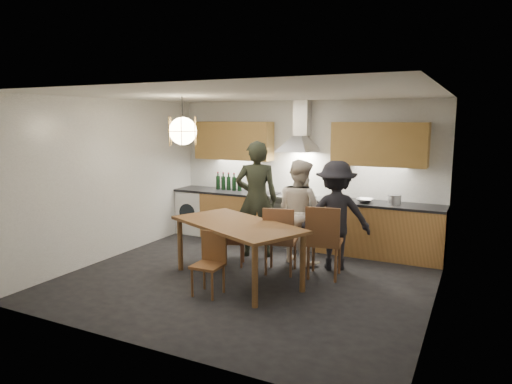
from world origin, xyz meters
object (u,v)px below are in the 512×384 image
at_px(chair_back_left, 232,238).
at_px(wine_bottles, 229,181).
at_px(chair_front, 211,259).
at_px(person_left, 256,199).
at_px(mixing_bowl, 365,201).
at_px(person_right, 336,215).
at_px(dining_table, 237,230).
at_px(stock_pot, 395,200).
at_px(person_mid, 300,211).

distance_m(chair_back_left, wine_bottles, 2.04).
bearing_deg(wine_bottles, chair_front, -64.73).
bearing_deg(wine_bottles, person_left, -41.96).
bearing_deg(mixing_bowl, chair_front, -118.46).
bearing_deg(person_right, wine_bottles, -46.29).
relative_size(person_left, person_right, 1.16).
distance_m(dining_table, chair_front, 0.64).
distance_m(stock_pot, wine_bottles, 3.16).
height_order(person_left, mixing_bowl, person_left).
distance_m(chair_front, person_mid, 1.89).
height_order(chair_front, stock_pot, stock_pot).
xyz_separation_m(chair_back_left, person_left, (0.08, 0.68, 0.50)).
distance_m(chair_front, wine_bottles, 3.09).
relative_size(chair_front, wine_bottles, 1.44).
relative_size(person_mid, stock_pot, 7.91).
distance_m(mixing_bowl, wine_bottles, 2.70).
bearing_deg(person_mid, dining_table, 92.90).
bearing_deg(wine_bottles, stock_pot, -1.62).
distance_m(chair_front, mixing_bowl, 2.97).
bearing_deg(dining_table, chair_back_left, 150.29).
bearing_deg(dining_table, person_left, 127.95).
height_order(person_left, person_mid, person_left).
bearing_deg(mixing_bowl, person_mid, -136.23).
distance_m(person_right, mixing_bowl, 0.91).
relative_size(chair_back_left, person_right, 0.48).
distance_m(person_mid, person_right, 0.61).
bearing_deg(person_mid, person_left, 25.58).
distance_m(chair_front, stock_pot, 3.28).
xyz_separation_m(chair_back_left, chair_front, (0.28, -1.08, 0.01)).
relative_size(person_mid, mixing_bowl, 5.81).
relative_size(chair_back_left, person_mid, 0.49).
height_order(dining_table, chair_front, dining_table).
xyz_separation_m(dining_table, mixing_bowl, (1.32, 2.00, 0.20)).
xyz_separation_m(person_right, stock_pot, (0.70, 0.94, 0.14)).
xyz_separation_m(mixing_bowl, wine_bottles, (-2.69, 0.16, 0.14)).
xyz_separation_m(mixing_bowl, stock_pot, (0.46, 0.07, 0.04)).
relative_size(dining_table, wine_bottles, 3.91).
bearing_deg(chair_front, stock_pot, 53.36).
bearing_deg(chair_front, person_left, 95.04).
height_order(person_left, wine_bottles, person_left).
height_order(chair_back_left, chair_front, chair_front).
xyz_separation_m(dining_table, chair_front, (-0.08, -0.58, -0.27)).
height_order(person_left, person_right, person_left).
xyz_separation_m(person_left, person_mid, (0.76, 0.01, -0.14)).
distance_m(chair_back_left, chair_front, 1.11).
bearing_deg(chair_front, chair_back_left, 103.06).
relative_size(person_mid, person_right, 1.00).
xyz_separation_m(chair_front, person_left, (-0.20, 1.76, 0.50)).
bearing_deg(dining_table, mixing_bowl, 81.11).
distance_m(chair_back_left, person_left, 0.85).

